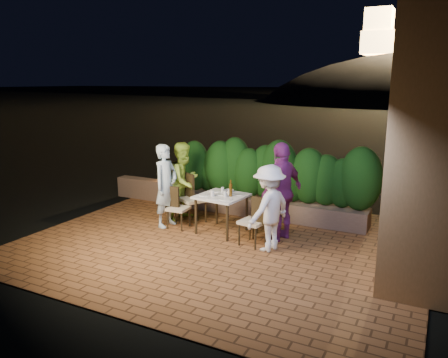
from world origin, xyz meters
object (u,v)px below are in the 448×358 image
Objects in this scene: chair_right_front at (253,221)px; chair_left_front at (178,207)px; dining_table at (222,214)px; diner_blue at (166,186)px; beer_bottle at (231,188)px; bowl at (229,191)px; diner_green at (184,181)px; diner_white at (269,208)px; parapet_lamp at (161,178)px; chair_left_back at (193,198)px; diner_purple at (282,191)px; chair_right_back at (264,214)px.

chair_left_front is at bearing 3.44° from chair_right_front.
diner_blue is (-1.18, -0.16, 0.47)m from dining_table.
beer_bottle is 0.37m from bowl.
diner_green is at bearing 173.35° from bowl.
beer_bottle is 0.19× the size of diner_green.
diner_blue is 1.11× the size of diner_white.
diner_white is (1.13, -0.73, -0.01)m from bowl.
parapet_lamp is (-2.56, 1.37, -0.34)m from beer_bottle.
beer_bottle is 1.78× the size of bowl.
chair_left_back is 0.43m from diner_green.
beer_bottle is 0.32× the size of chair_left_back.
diner_blue is at bearing -63.31° from diner_purple.
chair_right_front reaches higher than parapet_lamp.
chair_left_back reaches higher than chair_right_back.
chair_right_front is at bearing 77.89° from chair_right_back.
bowl is at bearing 22.86° from chair_left_front.
bowl is 1.35m from diner_white.
diner_white is at bearing 9.56° from chair_left_back.
bowl is 0.11× the size of diner_green.
beer_bottle is 2.93m from parapet_lamp.
beer_bottle reaches higher than chair_left_back.
diner_white is at bearing -10.89° from chair_left_front.
bowl is 0.90m from chair_right_back.
chair_left_back is 0.60× the size of diner_blue.
bowl reaches higher than parapet_lamp.
beer_bottle is at bearing 13.21° from chair_left_back.
chair_right_back is at bearing 24.30° from chair_left_back.
chair_right_back is (0.64, 0.14, -0.46)m from beer_bottle.
diner_white is 0.83× the size of diner_purple.
beer_bottle is at bearing -28.16° from parapet_lamp.
chair_right_back is 0.59× the size of diner_white.
beer_bottle is at bearing 5.17° from chair_left_front.
chair_left_back is 1.13× the size of chair_right_back.
dining_table is 1.27m from diner_green.
diner_green reaches higher than chair_left_back.
parapet_lamp is at bearing 60.88° from diner_green.
chair_left_back is (-0.84, 0.32, 0.13)m from dining_table.
diner_purple reaches higher than chair_left_front.
beer_bottle is 0.84m from chair_right_front.
diner_blue reaches higher than diner_green.
parapet_lamp is (-3.18, 1.72, 0.11)m from chair_right_front.
chair_right_front is (1.71, -0.19, 0.03)m from chair_left_front.
diner_green is at bearing -168.02° from chair_left_back.
dining_table is 0.89m from chair_right_front.
chair_right_back is at bearing -83.20° from chair_right_front.
chair_left_back reaches higher than bowl.
diner_purple reaches higher than parapet_lamp.
chair_right_back is (1.74, 0.30, 0.02)m from chair_left_front.
diner_purple reaches higher than chair_left_back.
parapet_lamp is (-3.52, 1.81, -0.19)m from diner_white.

